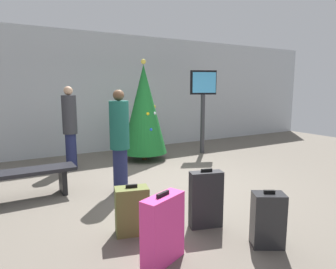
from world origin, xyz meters
TOP-DOWN VIEW (x-y plane):
  - ground_plane at (0.00, 0.00)m, footprint 16.00×16.00m
  - back_wall at (0.00, 3.61)m, footprint 16.00×0.20m
  - holiday_tree at (0.51, 2.04)m, footprint 1.12×1.12m
  - flight_info_kiosk at (2.23, 1.95)m, footprint 0.68×0.35m
  - waiting_bench at (-2.33, 0.59)m, footprint 1.61×0.44m
  - traveller_0 at (-0.85, 0.15)m, footprint 0.46×0.46m
  - traveller_1 at (-1.25, 2.12)m, footprint 0.39×0.39m
  - suitcase_0 at (-1.24, -2.06)m, footprint 0.54×0.37m
  - suitcase_1 at (-0.06, -2.38)m, footprint 0.42×0.38m
  - suitcase_2 at (-0.38, -1.64)m, footprint 0.45×0.28m
  - suitcase_3 at (-1.28, -1.34)m, footprint 0.45×0.33m

SIDE VIEW (x-z plane):
  - ground_plane at x=0.00m, z-range 0.00..0.00m
  - suitcase_3 at x=-1.28m, z-range -0.02..0.61m
  - suitcase_1 at x=-0.06m, z-range -0.02..0.64m
  - suitcase_0 at x=-1.24m, z-range -0.02..0.73m
  - waiting_bench at x=-2.33m, z-range 0.12..0.60m
  - suitcase_2 at x=-0.38m, z-range -0.02..0.75m
  - traveller_0 at x=-0.85m, z-range 0.05..1.81m
  - traveller_1 at x=-1.25m, z-range 0.06..1.88m
  - holiday_tree at x=0.51m, z-range 0.03..2.50m
  - flight_info_kiosk at x=2.23m, z-range 0.39..2.64m
  - back_wall at x=0.00m, z-range 0.00..3.27m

